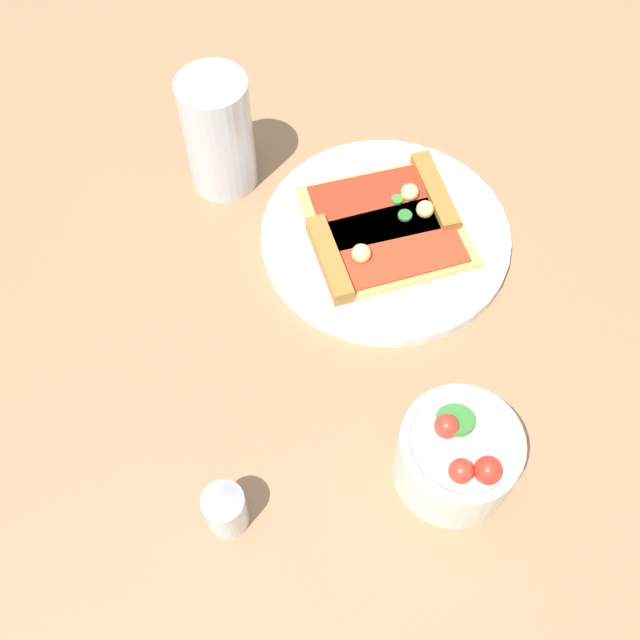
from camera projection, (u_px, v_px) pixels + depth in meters
ground_plane at (421, 254)px, 0.79m from camera, size 2.40×2.40×0.00m
plate at (385, 236)px, 0.79m from camera, size 0.26×0.26×0.01m
pizza_slice_near at (382, 247)px, 0.77m from camera, size 0.17×0.18×0.03m
pizza_slice_far at (390, 204)px, 0.79m from camera, size 0.16×0.18×0.03m
salad_bowl at (457, 456)px, 0.63m from camera, size 0.10×0.10×0.09m
soda_glass at (219, 137)px, 0.78m from camera, size 0.07×0.07×0.13m
pepper_shaker at (225, 508)px, 0.62m from camera, size 0.04×0.04×0.06m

